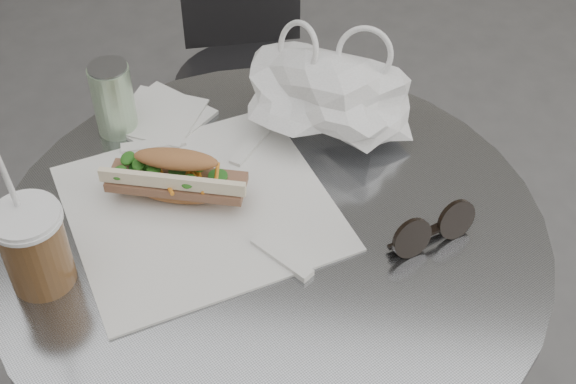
# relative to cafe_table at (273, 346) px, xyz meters

# --- Properties ---
(cafe_table) EXTENTS (0.76, 0.76, 0.74)m
(cafe_table) POSITION_rel_cafe_table_xyz_m (0.00, 0.00, 0.00)
(cafe_table) COLOR slate
(cafe_table) RESTS_ON ground
(chair_far) EXTENTS (0.37, 0.39, 0.68)m
(chair_far) POSITION_rel_cafe_table_xyz_m (-0.17, 0.77, -0.16)
(chair_far) COLOR #2B2A2D
(chair_far) RESTS_ON ground
(sandwich_paper) EXTENTS (0.47, 0.47, 0.00)m
(sandwich_paper) POSITION_rel_cafe_table_xyz_m (-0.10, 0.03, 0.28)
(sandwich_paper) COLOR white
(sandwich_paper) RESTS_ON cafe_table
(banh_mi) EXTENTS (0.24, 0.10, 0.08)m
(banh_mi) POSITION_rel_cafe_table_xyz_m (-0.14, 0.04, 0.32)
(banh_mi) COLOR #AB6D40
(banh_mi) RESTS_ON sandwich_paper
(iced_coffee) EXTENTS (0.09, 0.09, 0.26)m
(iced_coffee) POSITION_rel_cafe_table_xyz_m (-0.28, -0.12, 0.34)
(iced_coffee) COLOR brown
(iced_coffee) RESTS_ON cafe_table
(sunglasses) EXTENTS (0.12, 0.10, 0.06)m
(sunglasses) POSITION_rel_cafe_table_xyz_m (0.22, 0.01, 0.30)
(sunglasses) COLOR black
(sunglasses) RESTS_ON cafe_table
(plastic_bag) EXTENTS (0.30, 0.27, 0.12)m
(plastic_bag) POSITION_rel_cafe_table_xyz_m (0.05, 0.23, 0.33)
(plastic_bag) COLOR white
(plastic_bag) RESTS_ON cafe_table
(napkin_stack) EXTENTS (0.18, 0.18, 0.01)m
(napkin_stack) POSITION_rel_cafe_table_xyz_m (-0.21, 0.21, 0.28)
(napkin_stack) COLOR white
(napkin_stack) RESTS_ON cafe_table
(drink_can) EXTENTS (0.06, 0.06, 0.12)m
(drink_can) POSITION_rel_cafe_table_xyz_m (-0.27, 0.18, 0.33)
(drink_can) COLOR #659D5C
(drink_can) RESTS_ON cafe_table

